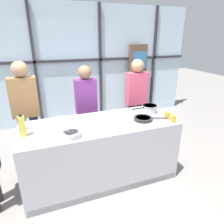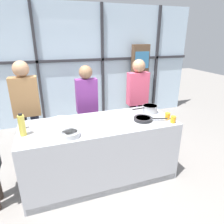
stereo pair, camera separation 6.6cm
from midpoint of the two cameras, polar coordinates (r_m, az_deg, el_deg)
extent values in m
plane|color=gray|center=(3.33, -2.67, -17.79)|extent=(18.00, 18.00, 0.00)
cube|color=silver|center=(5.02, -11.11, 12.72)|extent=(6.40, 0.04, 2.80)
cube|color=#2D2D33|center=(4.95, -11.13, 14.25)|extent=(6.40, 0.06, 0.06)
cube|color=#2D2D33|center=(4.92, -20.06, 11.71)|extent=(0.06, 0.06, 2.80)
cube|color=#2D2D33|center=(5.14, -2.31, 13.26)|extent=(0.06, 0.06, 2.80)
cube|color=#2D2D33|center=(5.77, 12.87, 13.61)|extent=(0.06, 0.06, 2.80)
cube|color=brown|center=(5.46, 8.16, 8.66)|extent=(0.45, 0.16, 1.89)
cube|color=#994C93|center=(5.51, 8.33, 3.09)|extent=(0.38, 0.03, 0.42)
cube|color=red|center=(5.37, 8.65, 8.85)|extent=(0.38, 0.03, 0.42)
cube|color=teal|center=(5.29, 8.96, 14.45)|extent=(0.38, 0.03, 0.42)
cube|color=#A8AAB2|center=(3.06, -2.82, -11.02)|extent=(2.19, 0.87, 0.92)
cube|color=black|center=(3.12, 10.41, -1.30)|extent=(0.52, 0.52, 0.01)
cube|color=black|center=(2.99, -0.19, -21.83)|extent=(2.14, 0.03, 0.10)
cylinder|color=#38383D|center=(2.96, 9.47, -2.43)|extent=(0.13, 0.13, 0.01)
cylinder|color=#38383D|center=(3.09, 13.56, -1.79)|extent=(0.13, 0.13, 0.01)
cylinder|color=#38383D|center=(3.17, 7.35, -0.76)|extent=(0.13, 0.13, 0.01)
cylinder|color=#38383D|center=(3.28, 11.27, -0.22)|extent=(0.13, 0.13, 0.01)
cylinder|color=#232838|center=(3.69, -19.99, -6.96)|extent=(0.13, 0.13, 0.87)
cylinder|color=#232838|center=(3.70, -22.87, -7.27)|extent=(0.13, 0.13, 0.87)
cube|color=#A37547|center=(3.43, -23.07, 4.06)|extent=(0.41, 0.19, 0.63)
sphere|color=tan|center=(3.34, -24.13, 11.21)|extent=(0.24, 0.24, 0.24)
cylinder|color=#232838|center=(3.78, -5.05, -5.45)|extent=(0.12, 0.12, 0.81)
cylinder|color=#232838|center=(3.75, -7.51, -5.79)|extent=(0.12, 0.12, 0.81)
cube|color=#7A3384|center=(3.51, -6.72, 4.67)|extent=(0.37, 0.17, 0.59)
sphere|color=#8C6647|center=(3.42, -7.01, 11.23)|extent=(0.23, 0.23, 0.23)
cylinder|color=black|center=(4.10, 8.48, -3.19)|extent=(0.13, 0.13, 0.85)
cylinder|color=black|center=(4.03, 6.24, -3.55)|extent=(0.13, 0.13, 0.85)
cube|color=#DB4C6B|center=(3.82, 7.87, 6.63)|extent=(0.39, 0.18, 0.61)
sphere|color=tan|center=(3.74, 8.20, 12.92)|extent=(0.24, 0.24, 0.24)
cylinder|color=#232326|center=(2.95, 9.50, -1.98)|extent=(0.27, 0.27, 0.04)
cylinder|color=#B26B2D|center=(2.95, 9.52, -1.66)|extent=(0.21, 0.21, 0.01)
cylinder|color=#232326|center=(2.99, 14.17, -1.81)|extent=(0.21, 0.10, 0.02)
cylinder|color=silver|center=(3.26, 11.35, 0.82)|extent=(0.23, 0.23, 0.12)
cylinder|color=silver|center=(3.24, 11.41, 1.75)|extent=(0.24, 0.24, 0.01)
cylinder|color=black|center=(3.13, 8.13, 0.94)|extent=(0.21, 0.04, 0.02)
cylinder|color=white|center=(3.05, -14.03, -1.87)|extent=(0.23, 0.23, 0.01)
cylinder|color=silver|center=(2.50, -11.19, -6.21)|extent=(0.24, 0.24, 0.07)
cylinder|color=#4C4C51|center=(2.49, -11.24, -5.64)|extent=(0.20, 0.20, 0.01)
cylinder|color=#E0CC4C|center=(2.66, -23.68, -3.57)|extent=(0.08, 0.08, 0.26)
cylinder|color=black|center=(2.61, -24.13, -0.68)|extent=(0.04, 0.04, 0.02)
cylinder|color=#332319|center=(2.88, -23.49, -3.03)|extent=(0.06, 0.06, 0.15)
sphere|color=#B2B2B7|center=(2.84, -23.74, -1.37)|extent=(0.03, 0.03, 0.03)
cylinder|color=orange|center=(2.97, 17.68, -2.04)|extent=(0.07, 0.07, 0.10)
cylinder|color=orange|center=(3.07, 16.17, -1.09)|extent=(0.07, 0.07, 0.10)
camera|label=1|loc=(0.03, -89.36, 0.24)|focal=32.00mm
camera|label=2|loc=(0.03, 90.64, -0.24)|focal=32.00mm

